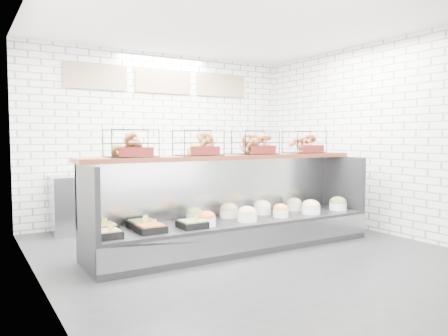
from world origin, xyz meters
TOP-DOWN VIEW (x-y plane):
  - ground at (0.00, 0.00)m, footprint 5.50×5.50m
  - room_shell at (0.00, 0.60)m, footprint 5.02×5.51m
  - display_case at (0.00, 0.34)m, footprint 4.00×0.90m
  - bagel_shelf at (-0.00, 0.52)m, footprint 4.10×0.50m
  - prep_counter at (-0.00, 2.43)m, footprint 4.00×0.60m

SIDE VIEW (x-z plane):
  - ground at x=0.00m, z-range 0.00..0.00m
  - display_case at x=0.00m, z-range -0.27..0.93m
  - prep_counter at x=0.00m, z-range -0.13..1.07m
  - bagel_shelf at x=0.00m, z-range 1.18..1.58m
  - room_shell at x=0.00m, z-range 0.55..3.56m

